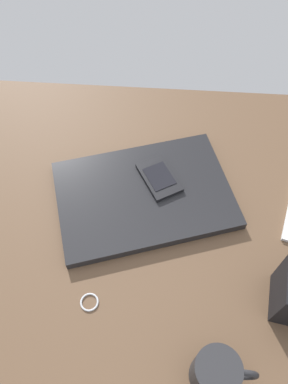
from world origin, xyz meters
The scene contains 5 objects.
desk_surface centered at (0.00, 0.00, 1.50)cm, with size 120.00×80.00×3.00cm, color brown.
laptop_closed centered at (-5.69, 5.83, 4.01)cm, with size 35.87×24.51×2.02cm, color black.
cell_phone_on_laptop centered at (-2.71, 9.42, 5.50)cm, with size 10.63×12.06×1.03cm.
key_ring centered at (-13.82, -17.20, 3.18)cm, with size 3.35×3.35×0.36cm, color silver.
coffee_mug centered at (7.77, -27.56, 7.17)cm, with size 10.21×7.07×8.34cm.
Camera 1 is at (-2.66, -35.71, 68.83)cm, focal length 34.27 mm.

